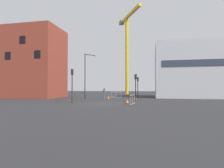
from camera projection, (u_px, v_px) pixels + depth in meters
ground at (103, 104)px, 21.49m from camera, size 160.00×160.00×0.00m
brick_building at (36, 63)px, 34.75m from camera, size 9.47×7.42×12.88m
office_block at (187, 71)px, 34.91m from camera, size 11.68×9.21×9.99m
construction_crane at (127, 43)px, 53.60m from camera, size 7.62×12.80×22.81m
streetlamp_tall at (87, 72)px, 29.71m from camera, size 1.57×1.72×7.27m
traffic_light_corner at (138, 84)px, 31.41m from camera, size 0.25×0.37×3.62m
traffic_light_median at (72, 80)px, 22.29m from camera, size 0.26×0.38×4.08m
traffic_light_far at (136, 83)px, 25.52m from camera, size 0.39×0.31×3.69m
pedestrian_walking at (104, 93)px, 27.65m from camera, size 0.34×0.34×1.78m
safety_barrier_mid_span at (116, 95)px, 34.52m from camera, size 2.17×0.13×1.08m
safety_barrier_left_run at (132, 100)px, 19.75m from camera, size 0.32×2.24×1.08m
traffic_cone_striped at (135, 98)px, 27.39m from camera, size 0.64×0.64×0.65m
traffic_cone_orange at (127, 101)px, 21.83m from camera, size 0.49×0.49×0.50m
traffic_cone_on_verge at (108, 97)px, 30.05m from camera, size 0.57×0.57×0.57m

